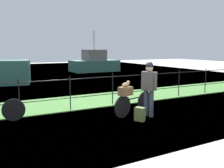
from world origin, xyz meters
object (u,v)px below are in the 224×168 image
Objects in this scene: bicycle_main at (134,103)px; terrier_dog at (126,84)px; cyclist_person at (149,84)px; backpack_on_paving at (140,114)px; moored_boat_mid at (94,63)px; wooden_crate at (125,91)px.

bicycle_main is 0.75m from terrier_dog.
cyclist_person reaches higher than terrier_dog.
backpack_on_paving is (0.13, -0.56, -0.81)m from terrier_dog.
moored_boat_mid is (4.82, 13.79, 0.36)m from bicycle_main.
bicycle_main is at bearing 134.87° from backpack_on_paving.
cyclist_person is at bearing -52.97° from bicycle_main.
moored_boat_mid is (5.18, 13.90, -0.29)m from terrier_dog.
terrier_dog is 0.81× the size of backpack_on_paving.
bicycle_main is at bearing -109.28° from moored_boat_mid.
bicycle_main is 4.22× the size of backpack_on_paving.
backpack_on_paving is at bearing -108.96° from bicycle_main.
bicycle_main is 4.33× the size of wooden_crate.
wooden_crate is (-0.38, -0.11, 0.45)m from bicycle_main.
moored_boat_mid reaches higher than bicycle_main.
terrier_dog reaches higher than backpack_on_paving.
backpack_on_paving is at bearing -109.26° from moored_boat_mid.
bicycle_main is at bearing 127.03° from cyclist_person.
moored_boat_mid reaches higher than terrier_dog.
terrier_dog is (0.02, 0.01, 0.20)m from wooden_crate.
terrier_dog is at bearing 166.62° from backpack_on_paving.
cyclist_person reaches higher than backpack_on_paving.
terrier_dog is 0.99m from backpack_on_paving.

